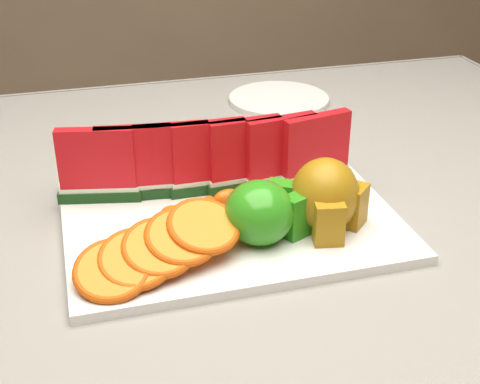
# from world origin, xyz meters

# --- Properties ---
(table) EXTENTS (1.40, 0.90, 0.75)m
(table) POSITION_xyz_m (0.00, 0.00, 0.65)
(table) COLOR #482318
(table) RESTS_ON ground
(tablecloth) EXTENTS (1.53, 1.03, 0.20)m
(tablecloth) POSITION_xyz_m (0.00, 0.00, 0.72)
(tablecloth) COLOR slate
(tablecloth) RESTS_ON table
(platter) EXTENTS (0.40, 0.30, 0.01)m
(platter) POSITION_xyz_m (0.09, -0.05, 0.76)
(platter) COLOR silver
(platter) RESTS_ON tablecloth
(apple_cluster) EXTENTS (0.11, 0.09, 0.07)m
(apple_cluster) POSITION_xyz_m (0.12, -0.11, 0.80)
(apple_cluster) COLOR #1D8913
(apple_cluster) RESTS_ON platter
(pear_cluster) EXTENTS (0.10, 0.10, 0.09)m
(pear_cluster) POSITION_xyz_m (0.19, -0.10, 0.81)
(pear_cluster) COLOR #AE6E1E
(pear_cluster) RESTS_ON platter
(side_plate) EXTENTS (0.23, 0.23, 0.01)m
(side_plate) POSITION_xyz_m (0.29, 0.35, 0.76)
(side_plate) COLOR silver
(side_plate) RESTS_ON tablecloth
(watermelon_row) EXTENTS (0.39, 0.07, 0.10)m
(watermelon_row) POSITION_xyz_m (0.08, 0.02, 0.82)
(watermelon_row) COLOR #11390D
(watermelon_row) RESTS_ON platter
(orange_fan_front) EXTENTS (0.20, 0.13, 0.05)m
(orange_fan_front) POSITION_xyz_m (-0.01, -0.14, 0.80)
(orange_fan_front) COLOR #F35A0B
(orange_fan_front) RESTS_ON platter
(orange_fan_back) EXTENTS (0.34, 0.11, 0.05)m
(orange_fan_back) POSITION_xyz_m (0.11, 0.08, 0.79)
(orange_fan_back) COLOR #F35A0B
(orange_fan_back) RESTS_ON platter
(tangerine_segments) EXTENTS (0.15, 0.07, 0.02)m
(tangerine_segments) POSITION_xyz_m (0.08, -0.04, 0.78)
(tangerine_segments) COLOR #D4510C
(tangerine_segments) RESTS_ON platter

